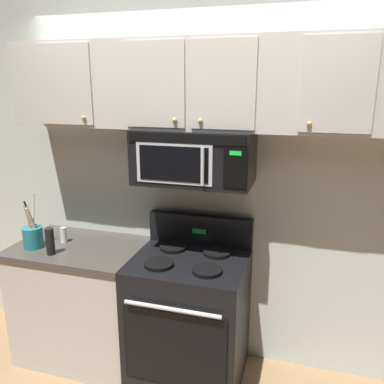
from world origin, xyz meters
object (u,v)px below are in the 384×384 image
at_px(pepper_mill, 50,241).
at_px(salt_shaker, 64,235).
at_px(stove_range, 189,317).
at_px(over_range_microwave, 194,157).
at_px(utensil_crock_teal, 33,236).

bearing_deg(pepper_mill, salt_shaker, 100.43).
distance_m(stove_range, over_range_microwave, 1.11).
height_order(utensil_crock_teal, salt_shaker, utensil_crock_teal).
bearing_deg(salt_shaker, pepper_mill, -79.57).
relative_size(utensil_crock_teal, salt_shaker, 3.40).
xyz_separation_m(over_range_microwave, pepper_mill, (-0.93, -0.30, -0.58)).
xyz_separation_m(stove_range, utensil_crock_teal, (-1.13, -0.12, 0.52)).
bearing_deg(over_range_microwave, salt_shaker, -174.50).
bearing_deg(stove_range, over_range_microwave, 90.14).
relative_size(stove_range, utensil_crock_teal, 2.88).
xyz_separation_m(salt_shaker, pepper_mill, (0.04, -0.21, 0.04)).
distance_m(salt_shaker, pepper_mill, 0.22).
bearing_deg(utensil_crock_teal, over_range_microwave, 11.66).
bearing_deg(utensil_crock_teal, salt_shaker, 41.99).
bearing_deg(salt_shaker, over_range_microwave, 5.50).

